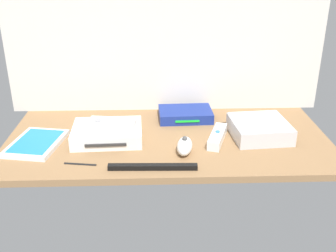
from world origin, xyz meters
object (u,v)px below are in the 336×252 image
Objects in this scene: game_case at (36,143)px; remote_classic_pad at (111,125)px; remote_wand at (217,137)px; sensor_bar at (153,167)px; stylus_pen at (80,163)px; network_router at (185,114)px; remote_nunchuk at (185,146)px; mini_computer at (260,129)px; game_console at (107,133)px.

remote_classic_pad is at bearing 16.63° from game_case.
remote_classic_pad is at bearing -163.90° from remote_wand.
sensor_bar is 20.15cm from stylus_pen.
network_router is 1.75× the size of remote_nunchuk.
game_console is at bearing -179.60° from mini_computer.
mini_computer is 55.61cm from stylus_pen.
remote_classic_pad reaches higher than game_case.
mini_computer is 25.98cm from remote_nunchuk.
network_router is 1.21× the size of remote_wand.
game_console is at bearing 128.35° from sensor_bar.
mini_computer is 46.01cm from remote_classic_pad.
network_router and remote_wand have the same top height.
sensor_bar is at bearing -110.39° from network_router.
mini_computer is at bearing 31.32° from sensor_bar.
game_case is 0.88× the size of sensor_bar.
sensor_bar is (-33.40, -19.01, -1.94)cm from mini_computer.
game_console is at bearing 68.85° from stylus_pen.
sensor_bar is (-9.24, -9.49, -1.34)cm from remote_nunchuk.
remote_nunchuk is at bearing 2.89° from game_case.
mini_computer is 68.37cm from game_case.
game_console is at bearing -165.35° from remote_wand.
remote_classic_pad is 22.24cm from sensor_bar.
game_console is 47.32cm from mini_computer.
game_console is 2.05× the size of remote_nunchuk.
remote_classic_pad is (-21.75, 8.28, 3.37)cm from remote_nunchuk.
stylus_pen is at bearing -113.53° from game_console.
remote_wand is (33.72, -2.24, -0.69)cm from game_console.
network_router is 0.77× the size of sensor_bar.
game_case is (-20.93, -3.32, -1.44)cm from game_console.
remote_wand is at bearing -169.28° from mini_computer.
mini_computer is at bearing 10.84° from remote_classic_pad.
game_console reaches higher than game_case.
network_router is (25.21, 15.53, -0.50)cm from game_console.
stylus_pen is (-31.18, -30.96, -1.35)cm from network_router.
remote_nunchuk is (44.08, -5.87, 1.28)cm from game_case.
remote_wand is at bearing -6.19° from game_console.
network_router is at bearing 29.26° from game_console.
stylus_pen is (14.97, -12.11, -0.41)cm from game_case.
game_case is 38.08cm from sensor_bar.
mini_computer reaches higher than network_router.
game_console is 1.02× the size of game_case.
network_router is at bearing 93.99° from remote_nunchuk.
network_router reaches higher than stylus_pen.
mini_computer is 1.74× the size of remote_nunchuk.
sensor_bar is at bearing -150.35° from mini_computer.
remote_classic_pad reaches higher than mini_computer.
game_console is 1.43× the size of remote_wand.
mini_computer reaches higher than game_console.
remote_nunchuk reaches higher than network_router.
game_console is 21.25cm from game_case.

